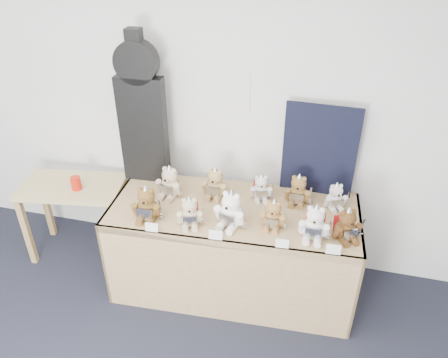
% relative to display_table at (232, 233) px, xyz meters
% --- Properties ---
extents(room_shell, '(6.00, 6.00, 6.00)m').
position_rel_display_table_xyz_m(room_shell, '(-0.11, 0.55, 0.92)').
color(room_shell, white).
rests_on(room_shell, floor).
extents(display_table, '(1.93, 0.90, 0.79)m').
position_rel_display_table_xyz_m(display_table, '(0.00, 0.00, 0.00)').
color(display_table, '#926C4A').
rests_on(display_table, floor).
extents(side_table, '(0.93, 0.61, 0.72)m').
position_rel_display_table_xyz_m(side_table, '(-1.45, 0.17, -0.03)').
color(side_table, tan).
rests_on(side_table, floor).
extents(guitar_case, '(0.38, 0.13, 1.22)m').
position_rel_display_table_xyz_m(guitar_case, '(-0.81, 0.34, 0.77)').
color(guitar_case, black).
rests_on(guitar_case, display_table).
extents(navy_board, '(0.56, 0.04, 0.74)m').
position_rel_display_table_xyz_m(navy_board, '(0.57, 0.47, 0.54)').
color(navy_board, black).
rests_on(navy_board, display_table).
extents(red_cup, '(0.08, 0.08, 0.11)m').
position_rel_display_table_xyz_m(red_cup, '(-1.36, 0.12, 0.16)').
color(red_cup, red).
rests_on(red_cup, side_table).
extents(teddy_front_far_left, '(0.25, 0.21, 0.30)m').
position_rel_display_table_xyz_m(teddy_front_far_left, '(-0.59, -0.19, 0.29)').
color(teddy_front_far_left, brown).
rests_on(teddy_front_far_left, display_table).
extents(teddy_front_left, '(0.21, 0.20, 0.26)m').
position_rel_display_table_xyz_m(teddy_front_left, '(-0.26, -0.19, 0.27)').
color(teddy_front_left, tan).
rests_on(teddy_front_left, display_table).
extents(teddy_front_centre, '(0.26, 0.23, 0.31)m').
position_rel_display_table_xyz_m(teddy_front_centre, '(0.02, -0.12, 0.29)').
color(teddy_front_centre, white).
rests_on(teddy_front_centre, display_table).
extents(teddy_front_right, '(0.20, 0.16, 0.25)m').
position_rel_display_table_xyz_m(teddy_front_right, '(0.31, -0.07, 0.27)').
color(teddy_front_right, olive).
rests_on(teddy_front_right, display_table).
extents(teddy_front_far_right, '(0.24, 0.20, 0.29)m').
position_rel_display_table_xyz_m(teddy_front_far_right, '(0.60, -0.11, 0.28)').
color(teddy_front_far_right, silver).
rests_on(teddy_front_far_right, display_table).
extents(teddy_front_end, '(0.22, 0.22, 0.27)m').
position_rel_display_table_xyz_m(teddy_front_end, '(0.81, -0.07, 0.27)').
color(teddy_front_end, '#54361C').
rests_on(teddy_front_end, display_table).
extents(teddy_back_left, '(0.23, 0.21, 0.29)m').
position_rel_display_table_xyz_m(teddy_back_left, '(-0.53, 0.13, 0.28)').
color(teddy_back_left, beige).
rests_on(teddy_back_left, display_table).
extents(teddy_back_centre_left, '(0.23, 0.18, 0.28)m').
position_rel_display_table_xyz_m(teddy_back_centre_left, '(-0.19, 0.21, 0.28)').
color(teddy_back_centre_left, tan).
rests_on(teddy_back_centre_left, display_table).
extents(teddy_back_centre_right, '(0.20, 0.18, 0.24)m').
position_rel_display_table_xyz_m(teddy_back_centre_right, '(0.17, 0.27, 0.26)').
color(teddy_back_centre_right, silver).
rests_on(teddy_back_centre_right, display_table).
extents(teddy_back_right, '(0.22, 0.17, 0.27)m').
position_rel_display_table_xyz_m(teddy_back_right, '(0.45, 0.28, 0.27)').
color(teddy_back_right, brown).
rests_on(teddy_back_right, display_table).
extents(teddy_back_end, '(0.19, 0.18, 0.23)m').
position_rel_display_table_xyz_m(teddy_back_end, '(0.73, 0.28, 0.26)').
color(teddy_back_end, white).
rests_on(teddy_back_end, display_table).
extents(entry_card_a, '(0.09, 0.03, 0.07)m').
position_rel_display_table_xyz_m(entry_card_a, '(-0.50, -0.33, 0.20)').
color(entry_card_a, silver).
rests_on(entry_card_a, display_table).
extents(entry_card_b, '(0.10, 0.03, 0.07)m').
position_rel_display_table_xyz_m(entry_card_b, '(-0.04, -0.30, 0.21)').
color(entry_card_b, silver).
rests_on(entry_card_b, display_table).
extents(entry_card_c, '(0.09, 0.02, 0.06)m').
position_rel_display_table_xyz_m(entry_card_c, '(0.41, -0.27, 0.20)').
color(entry_card_c, silver).
rests_on(entry_card_c, display_table).
extents(entry_card_d, '(0.10, 0.03, 0.07)m').
position_rel_display_table_xyz_m(entry_card_d, '(0.74, -0.25, 0.21)').
color(entry_card_d, silver).
rests_on(entry_card_d, display_table).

